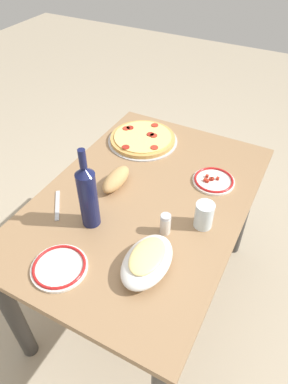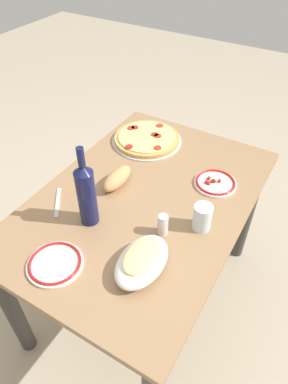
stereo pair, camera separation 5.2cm
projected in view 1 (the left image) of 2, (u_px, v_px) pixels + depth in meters
name	position (u px, v px, depth m)	size (l,w,h in m)	color
ground_plane	(144.00, 293.00, 1.90)	(8.00, 8.00, 0.00)	tan
dining_table	(144.00, 219.00, 1.51)	(1.18, 0.81, 0.72)	#93704C
pepperoni_pizza	(143.00, 139.00, 1.71)	(0.35, 0.35, 0.03)	#B7B7BC
baked_pasta_dish	(147.00, 260.00, 1.13)	(0.24, 0.15, 0.08)	white
wine_bottle	(88.00, 195.00, 1.22)	(0.07, 0.07, 0.34)	#141942
water_glass	(204.00, 215.00, 1.27)	(0.07, 0.07, 0.11)	silver
side_plate_near	(214.00, 180.00, 1.48)	(0.18, 0.18, 0.02)	white
side_plate_far	(59.00, 267.00, 1.15)	(0.19, 0.19, 0.02)	white
bread_loaf	(116.00, 179.00, 1.45)	(0.18, 0.07, 0.07)	tan
spice_shaker	(165.00, 224.00, 1.25)	(0.04, 0.04, 0.09)	silver
fork_right	(57.00, 205.00, 1.38)	(0.17, 0.02, 0.01)	#B7B7BC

